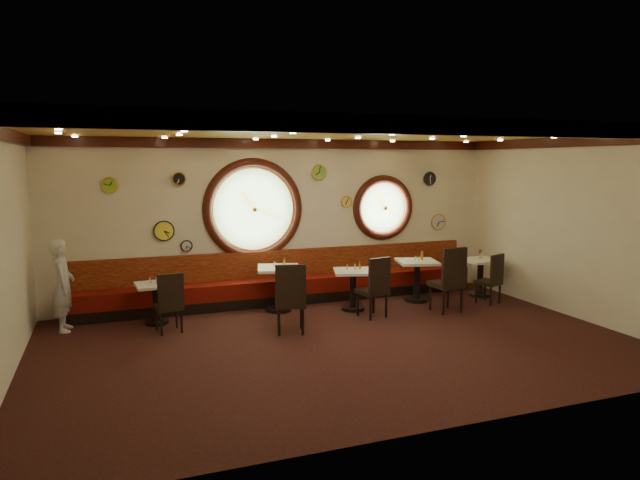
# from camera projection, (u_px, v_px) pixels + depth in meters

# --- Properties ---
(floor) EXTENTS (9.00, 6.00, 0.00)m
(floor) POSITION_uv_depth(u_px,v_px,m) (340.00, 343.00, 8.75)
(floor) COLOR black
(floor) RESTS_ON ground
(ceiling) EXTENTS (9.00, 6.00, 0.02)m
(ceiling) POSITION_uv_depth(u_px,v_px,m) (341.00, 132.00, 8.31)
(ceiling) COLOR gold
(ceiling) RESTS_ON wall_back
(wall_back) EXTENTS (9.00, 0.02, 3.20)m
(wall_back) POSITION_uv_depth(u_px,v_px,m) (283.00, 221.00, 11.31)
(wall_back) COLOR beige
(wall_back) RESTS_ON floor
(wall_front) EXTENTS (9.00, 0.02, 3.20)m
(wall_front) POSITION_uv_depth(u_px,v_px,m) (454.00, 278.00, 5.74)
(wall_front) COLOR beige
(wall_front) RESTS_ON floor
(wall_left) EXTENTS (0.02, 6.00, 3.20)m
(wall_left) POSITION_uv_depth(u_px,v_px,m) (1.00, 258.00, 6.97)
(wall_left) COLOR beige
(wall_left) RESTS_ON floor
(wall_right) EXTENTS (0.02, 6.00, 3.20)m
(wall_right) POSITION_uv_depth(u_px,v_px,m) (575.00, 228.00, 10.08)
(wall_right) COLOR beige
(wall_right) RESTS_ON floor
(molding_back) EXTENTS (9.00, 0.10, 0.18)m
(molding_back) POSITION_uv_depth(u_px,v_px,m) (283.00, 144.00, 11.06)
(molding_back) COLOR black
(molding_back) RESTS_ON wall_back
(molding_front) EXTENTS (9.00, 0.10, 0.18)m
(molding_front) POSITION_uv_depth(u_px,v_px,m) (456.00, 126.00, 5.58)
(molding_front) COLOR black
(molding_front) RESTS_ON wall_back
(molding_right) EXTENTS (0.10, 6.00, 0.18)m
(molding_right) POSITION_uv_depth(u_px,v_px,m) (578.00, 142.00, 9.86)
(molding_right) COLOR black
(molding_right) RESTS_ON wall_back
(banquette_base) EXTENTS (8.00, 0.55, 0.20)m
(banquette_base) POSITION_uv_depth(u_px,v_px,m) (288.00, 298.00, 11.26)
(banquette_base) COLOR black
(banquette_base) RESTS_ON floor
(banquette_seat) EXTENTS (8.00, 0.55, 0.30)m
(banquette_seat) POSITION_uv_depth(u_px,v_px,m) (288.00, 285.00, 11.22)
(banquette_seat) COLOR #5D0C08
(banquette_seat) RESTS_ON banquette_base
(banquette_back) EXTENTS (8.00, 0.10, 0.55)m
(banquette_back) POSITION_uv_depth(u_px,v_px,m) (284.00, 263.00, 11.37)
(banquette_back) COLOR #62070C
(banquette_back) RESTS_ON wall_back
(porthole_left_glass) EXTENTS (1.66, 0.02, 1.66)m
(porthole_left_glass) POSITION_uv_depth(u_px,v_px,m) (253.00, 209.00, 11.07)
(porthole_left_glass) COLOR #85AC67
(porthole_left_glass) RESTS_ON wall_back
(porthole_left_frame) EXTENTS (1.98, 0.18, 1.98)m
(porthole_left_frame) POSITION_uv_depth(u_px,v_px,m) (253.00, 209.00, 11.05)
(porthole_left_frame) COLOR black
(porthole_left_frame) RESTS_ON wall_back
(porthole_left_ring) EXTENTS (1.61, 0.03, 1.61)m
(porthole_left_ring) POSITION_uv_depth(u_px,v_px,m) (254.00, 209.00, 11.03)
(porthole_left_ring) COLOR gold
(porthole_left_ring) RESTS_ON wall_back
(porthole_right_glass) EXTENTS (1.10, 0.02, 1.10)m
(porthole_right_glass) POSITION_uv_depth(u_px,v_px,m) (383.00, 208.00, 12.04)
(porthole_right_glass) COLOR #85AC67
(porthole_right_glass) RESTS_ON wall_back
(porthole_right_frame) EXTENTS (1.38, 0.18, 1.38)m
(porthole_right_frame) POSITION_uv_depth(u_px,v_px,m) (383.00, 208.00, 12.03)
(porthole_right_frame) COLOR black
(porthole_right_frame) RESTS_ON wall_back
(porthole_right_ring) EXTENTS (1.09, 0.03, 1.09)m
(porthole_right_ring) POSITION_uv_depth(u_px,v_px,m) (384.00, 208.00, 12.00)
(porthole_right_ring) COLOR gold
(porthole_right_ring) RESTS_ON wall_back
(wall_clock_0) EXTENTS (0.22, 0.03, 0.22)m
(wall_clock_0) POSITION_uv_depth(u_px,v_px,m) (346.00, 202.00, 11.69)
(wall_clock_0) COLOR #F9D053
(wall_clock_0) RESTS_ON wall_back
(wall_clock_1) EXTENTS (0.20, 0.03, 0.20)m
(wall_clock_1) POSITION_uv_depth(u_px,v_px,m) (187.00, 246.00, 10.67)
(wall_clock_1) COLOR silver
(wall_clock_1) RESTS_ON wall_back
(wall_clock_2) EXTENTS (0.24, 0.03, 0.24)m
(wall_clock_2) POSITION_uv_depth(u_px,v_px,m) (179.00, 179.00, 10.47)
(wall_clock_2) COLOR black
(wall_clock_2) RESTS_ON wall_back
(wall_clock_3) EXTENTS (0.30, 0.03, 0.30)m
(wall_clock_3) POSITION_uv_depth(u_px,v_px,m) (319.00, 172.00, 11.41)
(wall_clock_3) COLOR #7BB93A
(wall_clock_3) RESTS_ON wall_back
(wall_clock_4) EXTENTS (0.36, 0.03, 0.36)m
(wall_clock_4) POSITION_uv_depth(u_px,v_px,m) (164.00, 231.00, 10.49)
(wall_clock_4) COLOR #FAF137
(wall_clock_4) RESTS_ON wall_back
(wall_clock_5) EXTENTS (0.28, 0.03, 0.28)m
(wall_clock_5) POSITION_uv_depth(u_px,v_px,m) (429.00, 179.00, 12.31)
(wall_clock_5) COLOR black
(wall_clock_5) RESTS_ON wall_back
(wall_clock_6) EXTENTS (0.34, 0.03, 0.34)m
(wall_clock_6) POSITION_uv_depth(u_px,v_px,m) (438.00, 222.00, 12.52)
(wall_clock_6) COLOR silver
(wall_clock_6) RESTS_ON wall_back
(wall_clock_7) EXTENTS (0.26, 0.03, 0.26)m
(wall_clock_7) POSITION_uv_depth(u_px,v_px,m) (110.00, 185.00, 10.07)
(wall_clock_7) COLOR #8BD129
(wall_clock_7) RESTS_ON wall_back
(table_a) EXTENTS (0.69, 0.69, 0.71)m
(table_a) POSITION_uv_depth(u_px,v_px,m) (156.00, 298.00, 9.74)
(table_a) COLOR black
(table_a) RESTS_ON floor
(table_b) EXTENTS (0.92, 0.92, 0.83)m
(table_b) POSITION_uv_depth(u_px,v_px,m) (279.00, 283.00, 10.58)
(table_b) COLOR black
(table_b) RESTS_ON floor
(table_c) EXTENTS (0.87, 0.87, 0.76)m
(table_c) POSITION_uv_depth(u_px,v_px,m) (353.00, 285.00, 10.65)
(table_c) COLOR black
(table_c) RESTS_ON floor
(table_d) EXTENTS (0.91, 0.91, 0.82)m
(table_d) POSITION_uv_depth(u_px,v_px,m) (417.00, 276.00, 11.32)
(table_d) COLOR black
(table_d) RESTS_ON floor
(table_e) EXTENTS (0.71, 0.71, 0.78)m
(table_e) POSITION_uv_depth(u_px,v_px,m) (480.00, 273.00, 11.76)
(table_e) COLOR black
(table_e) RESTS_ON floor
(chair_a) EXTENTS (0.47, 0.47, 0.61)m
(chair_a) POSITION_uv_depth(u_px,v_px,m) (170.00, 299.00, 9.19)
(chair_a) COLOR black
(chair_a) RESTS_ON floor
(chair_b) EXTENTS (0.60, 0.60, 0.72)m
(chair_b) POSITION_uv_depth(u_px,v_px,m) (290.00, 294.00, 9.13)
(chair_b) COLOR black
(chair_b) RESTS_ON floor
(chair_c) EXTENTS (0.55, 0.55, 0.68)m
(chair_c) POSITION_uv_depth(u_px,v_px,m) (376.00, 283.00, 10.09)
(chair_c) COLOR black
(chair_c) RESTS_ON floor
(chair_d) EXTENTS (0.55, 0.55, 0.76)m
(chair_d) POSITION_uv_depth(u_px,v_px,m) (450.00, 276.00, 10.42)
(chair_d) COLOR black
(chair_d) RESTS_ON floor
(chair_e) EXTENTS (0.54, 0.54, 0.61)m
(chair_e) POSITION_uv_depth(u_px,v_px,m) (493.00, 276.00, 11.10)
(chair_e) COLOR black
(chair_e) RESTS_ON floor
(condiment_a_salt) EXTENTS (0.04, 0.04, 0.11)m
(condiment_a_salt) POSITION_uv_depth(u_px,v_px,m) (150.00, 280.00, 9.70)
(condiment_a_salt) COLOR silver
(condiment_a_salt) RESTS_ON table_a
(condiment_b_salt) EXTENTS (0.03, 0.03, 0.09)m
(condiment_b_salt) POSITION_uv_depth(u_px,v_px,m) (275.00, 264.00, 10.59)
(condiment_b_salt) COLOR silver
(condiment_b_salt) RESTS_ON table_b
(condiment_c_salt) EXTENTS (0.04, 0.04, 0.10)m
(condiment_c_salt) POSITION_uv_depth(u_px,v_px,m) (347.00, 267.00, 10.64)
(condiment_c_salt) COLOR #BCBCC0
(condiment_c_salt) RESTS_ON table_c
(condiment_d_salt) EXTENTS (0.03, 0.03, 0.09)m
(condiment_d_salt) POSITION_uv_depth(u_px,v_px,m) (416.00, 258.00, 11.28)
(condiment_d_salt) COLOR silver
(condiment_d_salt) RESTS_ON table_d
(condiment_a_pepper) EXTENTS (0.04, 0.04, 0.11)m
(condiment_a_pepper) POSITION_uv_depth(u_px,v_px,m) (157.00, 280.00, 9.69)
(condiment_a_pepper) COLOR silver
(condiment_a_pepper) RESTS_ON table_a
(condiment_b_pepper) EXTENTS (0.03, 0.03, 0.09)m
(condiment_b_pepper) POSITION_uv_depth(u_px,v_px,m) (283.00, 265.00, 10.48)
(condiment_b_pepper) COLOR silver
(condiment_b_pepper) RESTS_ON table_b
(condiment_c_pepper) EXTENTS (0.04, 0.04, 0.11)m
(condiment_c_pepper) POSITION_uv_depth(u_px,v_px,m) (355.00, 267.00, 10.64)
(condiment_c_pepper) COLOR silver
(condiment_c_pepper) RESTS_ON table_c
(condiment_d_pepper) EXTENTS (0.03, 0.03, 0.09)m
(condiment_d_pepper) POSITION_uv_depth(u_px,v_px,m) (419.00, 259.00, 11.22)
(condiment_d_pepper) COLOR silver
(condiment_d_pepper) RESTS_ON table_d
(condiment_a_bottle) EXTENTS (0.05, 0.05, 0.15)m
(condiment_a_bottle) POSITION_uv_depth(u_px,v_px,m) (159.00, 278.00, 9.80)
(condiment_a_bottle) COLOR gold
(condiment_a_bottle) RESTS_ON table_a
(condiment_b_bottle) EXTENTS (0.05, 0.05, 0.16)m
(condiment_b_bottle) POSITION_uv_depth(u_px,v_px,m) (284.00, 262.00, 10.63)
(condiment_b_bottle) COLOR gold
(condiment_b_bottle) RESTS_ON table_b
(condiment_c_bottle) EXTENTS (0.05, 0.05, 0.15)m
(condiment_c_bottle) POSITION_uv_depth(u_px,v_px,m) (360.00, 265.00, 10.70)
(condiment_c_bottle) COLOR gold
(condiment_c_bottle) RESTS_ON table_c
(condiment_d_bottle) EXTENTS (0.06, 0.06, 0.18)m
(condiment_d_bottle) POSITION_uv_depth(u_px,v_px,m) (422.00, 255.00, 11.33)
(condiment_d_bottle) COLOR orange
(condiment_d_bottle) RESTS_ON table_d
(condiment_e_salt) EXTENTS (0.04, 0.04, 0.10)m
(condiment_e_salt) POSITION_uv_depth(u_px,v_px,m) (480.00, 257.00, 11.72)
(condiment_e_salt) COLOR silver
(condiment_e_salt) RESTS_ON table_e
(condiment_e_pepper) EXTENTS (0.04, 0.04, 0.11)m
(condiment_e_pepper) POSITION_uv_depth(u_px,v_px,m) (482.00, 256.00, 11.75)
(condiment_e_pepper) COLOR silver
(condiment_e_pepper) RESTS_ON table_e
(condiment_e_bottle) EXTENTS (0.06, 0.06, 0.18)m
(condiment_e_bottle) POSITION_uv_depth(u_px,v_px,m) (480.00, 254.00, 11.82)
(condiment_e_bottle) COLOR gold
(condiment_e_bottle) RESTS_ON table_e
(waiter) EXTENTS (0.37, 0.56, 1.53)m
(waiter) POSITION_uv_depth(u_px,v_px,m) (63.00, 285.00, 9.30)
(waiter) COLOR silver
(waiter) RESTS_ON floor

